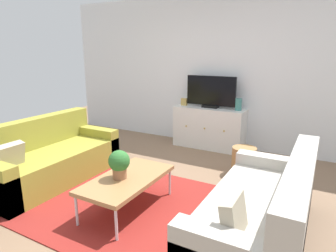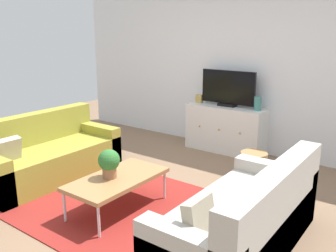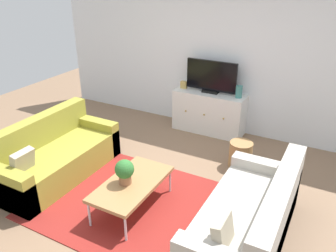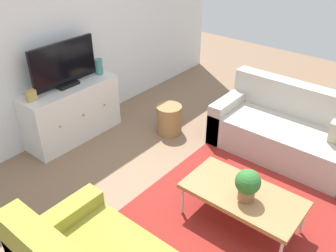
% 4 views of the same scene
% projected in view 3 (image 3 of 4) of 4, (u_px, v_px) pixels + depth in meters
% --- Properties ---
extents(ground_plane, '(10.00, 10.00, 0.00)m').
position_uv_depth(ground_plane, '(143.00, 198.00, 4.42)').
color(ground_plane, '#84664C').
extents(wall_back, '(6.40, 0.12, 2.70)m').
position_uv_depth(wall_back, '(219.00, 54.00, 5.88)').
color(wall_back, white).
rests_on(wall_back, ground_plane).
extents(area_rug, '(2.50, 1.90, 0.01)m').
position_uv_depth(area_rug, '(137.00, 204.00, 4.30)').
color(area_rug, maroon).
rests_on(area_rug, ground_plane).
extents(couch_left_side, '(0.83, 1.83, 0.83)m').
position_uv_depth(couch_left_side, '(53.00, 157.00, 4.84)').
color(couch_left_side, olive).
rests_on(couch_left_side, ground_plane).
extents(couch_right_side, '(0.83, 1.83, 0.83)m').
position_uv_depth(couch_right_side, '(252.00, 222.00, 3.61)').
color(couch_right_side, '#B2ADA3').
rests_on(couch_right_side, ground_plane).
extents(coffee_table, '(0.58, 1.10, 0.38)m').
position_uv_depth(coffee_table, '(132.00, 184.00, 4.10)').
color(coffee_table, '#A37547').
rests_on(coffee_table, ground_plane).
extents(potted_plant, '(0.23, 0.23, 0.31)m').
position_uv_depth(potted_plant, '(125.00, 171.00, 4.00)').
color(potted_plant, '#936042').
rests_on(potted_plant, coffee_table).
extents(tv_console, '(1.26, 0.47, 0.73)m').
position_uv_depth(tv_console, '(209.00, 112.00, 6.09)').
color(tv_console, white).
rests_on(tv_console, ground_plane).
extents(flat_screen_tv, '(0.90, 0.16, 0.56)m').
position_uv_depth(flat_screen_tv, '(211.00, 77.00, 5.83)').
color(flat_screen_tv, black).
rests_on(flat_screen_tv, tv_console).
extents(glass_vase, '(0.11, 0.11, 0.21)m').
position_uv_depth(glass_vase, '(239.00, 92.00, 5.67)').
color(glass_vase, teal).
rests_on(glass_vase, tv_console).
extents(mantel_clock, '(0.11, 0.07, 0.13)m').
position_uv_depth(mantel_clock, '(184.00, 85.00, 6.12)').
color(mantel_clock, tan).
rests_on(mantel_clock, tv_console).
extents(wicker_basket, '(0.34, 0.34, 0.39)m').
position_uv_depth(wicker_basket, '(240.00, 154.00, 5.06)').
color(wicker_basket, '#9E7547').
rests_on(wicker_basket, ground_plane).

